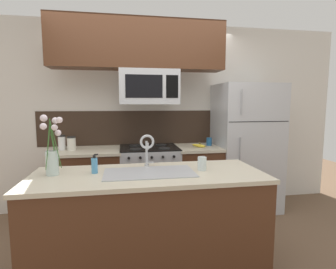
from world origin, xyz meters
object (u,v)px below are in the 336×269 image
object	(u,v)px
microwave	(149,87)
coffee_tin	(209,142)
sink_faucet	(147,146)
stove_range	(149,181)
flower_vase	(52,154)
drinking_glass	(202,164)
storage_jar_medium	(71,143)
dish_soap_bottle	(94,165)
banana_bunch	(199,146)
refrigerator	(245,147)
storage_jar_tall	(62,143)

from	to	relation	value
microwave	coffee_tin	xyz separation A→B (m)	(0.85, 0.07, -0.73)
microwave	sink_faucet	bearing A→B (deg)	-96.70
stove_range	coffee_tin	xyz separation A→B (m)	(0.85, 0.05, 0.50)
coffee_tin	flower_vase	bearing A→B (deg)	-145.17
coffee_tin	drinking_glass	xyz separation A→B (m)	(-0.50, -1.28, 0.00)
stove_range	storage_jar_medium	world-z (taller)	storage_jar_medium
stove_range	sink_faucet	distance (m)	1.24
drinking_glass	dish_soap_bottle	bearing A→B (deg)	176.44
dish_soap_bottle	drinking_glass	world-z (taller)	dish_soap_bottle
banana_bunch	coffee_tin	distance (m)	0.21
refrigerator	coffee_tin	distance (m)	0.53
stove_range	sink_faucet	size ratio (longest dim) A/B	3.04
storage_jar_medium	drinking_glass	distance (m)	1.81
sink_faucet	dish_soap_bottle	world-z (taller)	sink_faucet
refrigerator	banana_bunch	size ratio (longest dim) A/B	9.22
banana_bunch	sink_faucet	size ratio (longest dim) A/B	0.62
banana_bunch	drinking_glass	xyz separation A→B (m)	(-0.33, -1.17, 0.04)
microwave	storage_jar_tall	world-z (taller)	microwave
storage_jar_tall	drinking_glass	world-z (taller)	storage_jar_tall
sink_faucet	dish_soap_bottle	distance (m)	0.49
drinking_glass	flower_vase	xyz separation A→B (m)	(-1.26, 0.06, 0.11)
storage_jar_medium	drinking_glass	size ratio (longest dim) A/B	1.46
storage_jar_tall	drinking_glass	bearing A→B (deg)	-41.18
stove_range	refrigerator	xyz separation A→B (m)	(1.37, 0.02, 0.42)
stove_range	coffee_tin	distance (m)	0.99
storage_jar_medium	stove_range	bearing A→B (deg)	0.21
coffee_tin	microwave	bearing A→B (deg)	-175.20
microwave	flower_vase	xyz separation A→B (m)	(-0.91, -1.15, -0.62)
storage_jar_tall	sink_faucet	xyz separation A→B (m)	(0.98, -1.08, 0.10)
storage_jar_medium	dish_soap_bottle	world-z (taller)	storage_jar_medium
drinking_glass	storage_jar_medium	bearing A→B (deg)	137.02
storage_jar_tall	sink_faucet	distance (m)	1.46
microwave	flower_vase	size ratio (longest dim) A/B	1.50
stove_range	microwave	size ratio (longest dim) A/B	1.25
drinking_glass	refrigerator	bearing A→B (deg)	50.73
stove_range	sink_faucet	bearing A→B (deg)	-96.56
coffee_tin	sink_faucet	world-z (taller)	sink_faucet
refrigerator	banana_bunch	world-z (taller)	refrigerator
microwave	banana_bunch	xyz separation A→B (m)	(0.67, -0.04, -0.77)
drinking_glass	flower_vase	world-z (taller)	flower_vase
storage_jar_tall	coffee_tin	bearing A→B (deg)	0.70
storage_jar_medium	flower_vase	bearing A→B (deg)	-86.81
dish_soap_bottle	coffee_tin	bearing A→B (deg)	40.78
storage_jar_tall	storage_jar_medium	size ratio (longest dim) A/B	1.09
storage_jar_medium	banana_bunch	world-z (taller)	storage_jar_medium
refrigerator	storage_jar_tall	bearing A→B (deg)	179.85
stove_range	flower_vase	size ratio (longest dim) A/B	1.87
microwave	storage_jar_tall	size ratio (longest dim) A/B	3.92
microwave	refrigerator	distance (m)	1.60
banana_bunch	storage_jar_tall	bearing A→B (deg)	177.20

